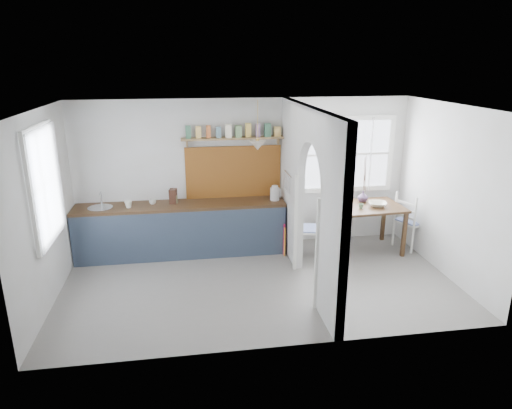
{
  "coord_description": "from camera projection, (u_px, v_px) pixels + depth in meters",
  "views": [
    {
      "loc": [
        -1.0,
        -6.08,
        3.21
      ],
      "look_at": [
        -0.02,
        0.22,
        1.18
      ],
      "focal_mm": 32.0,
      "sensor_mm": 36.0,
      "label": 1
    }
  ],
  "objects": [
    {
      "name": "towel_orange",
      "position": [
        285.0,
        242.0,
        7.72
      ],
      "size": [
        0.02,
        0.03,
        0.52
      ],
      "primitive_type": "cube",
      "color": "orange",
      "rests_on": "counter"
    },
    {
      "name": "kettle",
      "position": [
        275.0,
        193.0,
        7.81
      ],
      "size": [
        0.23,
        0.19,
        0.26
      ],
      "primitive_type": null,
      "rotation": [
        0.0,
        0.0,
        -0.11
      ],
      "color": "silver",
      "rests_on": "counter"
    },
    {
      "name": "shelf",
      "position": [
        233.0,
        135.0,
        7.61
      ],
      "size": [
        1.75,
        0.2,
        0.21
      ],
      "color": "olive",
      "rests_on": "walls"
    },
    {
      "name": "mug_a",
      "position": [
        128.0,
        204.0,
        7.42
      ],
      "size": [
        0.14,
        0.14,
        0.11
      ],
      "primitive_type": "imported",
      "rotation": [
        0.0,
        0.0,
        -0.13
      ],
      "color": "white",
      "rests_on": "counter"
    },
    {
      "name": "kitchen_window",
      "position": [
        42.0,
        185.0,
        5.92
      ],
      "size": [
        0.1,
        1.16,
        1.5
      ],
      "primitive_type": null,
      "color": "white",
      "rests_on": "walls"
    },
    {
      "name": "counter",
      "position": [
        182.0,
        228.0,
        7.79
      ],
      "size": [
        3.5,
        0.6,
        0.9
      ],
      "color": "#482E1C",
      "rests_on": "floor"
    },
    {
      "name": "vase",
      "position": [
        363.0,
        197.0,
        7.98
      ],
      "size": [
        0.21,
        0.21,
        0.19
      ],
      "primitive_type": "imported",
      "rotation": [
        0.0,
        0.0,
        -0.17
      ],
      "color": "#4C3655",
      "rests_on": "dining_table"
    },
    {
      "name": "pendant_lamp",
      "position": [
        258.0,
        145.0,
        7.38
      ],
      "size": [
        0.26,
        0.26,
        0.16
      ],
      "primitive_type": "cone",
      "color": "white",
      "rests_on": "ceiling"
    },
    {
      "name": "bowl",
      "position": [
        378.0,
        204.0,
        7.75
      ],
      "size": [
        0.37,
        0.37,
        0.07
      ],
      "primitive_type": "imported",
      "rotation": [
        0.0,
        0.0,
        -0.27
      ],
      "color": "beige",
      "rests_on": "dining_table"
    },
    {
      "name": "dining_table",
      "position": [
        362.0,
        228.0,
        7.91
      ],
      "size": [
        1.36,
        0.94,
        0.82
      ],
      "primitive_type": null,
      "rotation": [
        0.0,
        0.0,
        0.05
      ],
      "color": "#482E1C",
      "rests_on": "floor"
    },
    {
      "name": "utensil_rail",
      "position": [
        288.0,
        174.0,
        7.34
      ],
      "size": [
        0.02,
        0.5,
        0.02
      ],
      "primitive_type": "cylinder",
      "rotation": [
        1.57,
        0.0,
        0.0
      ],
      "color": "#B9BCC2",
      "rests_on": "partition"
    },
    {
      "name": "nook_window",
      "position": [
        346.0,
        154.0,
        8.09
      ],
      "size": [
        1.76,
        0.1,
        1.3
      ],
      "primitive_type": null,
      "color": "white",
      "rests_on": "walls"
    },
    {
      "name": "ceiling",
      "position": [
        260.0,
        107.0,
        6.05
      ],
      "size": [
        5.8,
        3.2,
        0.01
      ],
      "primitive_type": "cube",
      "color": "beige",
      "rests_on": "walls"
    },
    {
      "name": "floor",
      "position": [
        260.0,
        283.0,
        6.84
      ],
      "size": [
        5.8,
        3.2,
        0.01
      ],
      "primitive_type": "cube",
      "color": "slate",
      "rests_on": "ground"
    },
    {
      "name": "chair_right",
      "position": [
        412.0,
        220.0,
        8.04
      ],
      "size": [
        0.61,
        0.61,
        1.01
      ],
      "primitive_type": null,
      "rotation": [
        0.0,
        0.0,
        1.99
      ],
      "color": "white",
      "rests_on": "floor"
    },
    {
      "name": "knife_block",
      "position": [
        173.0,
        196.0,
        7.64
      ],
      "size": [
        0.14,
        0.17,
        0.24
      ],
      "primitive_type": "cube",
      "rotation": [
        0.0,
        0.0,
        -0.2
      ],
      "color": "#382119",
      "rests_on": "counter"
    },
    {
      "name": "chair_left",
      "position": [
        309.0,
        228.0,
        7.73
      ],
      "size": [
        0.52,
        0.52,
        0.95
      ],
      "primitive_type": null,
      "rotation": [
        0.0,
        0.0,
        -1.78
      ],
      "color": "white",
      "rests_on": "floor"
    },
    {
      "name": "jar",
      "position": [
        175.0,
        199.0,
        7.64
      ],
      "size": [
        0.1,
        0.1,
        0.14
      ],
      "primitive_type": "cylinder",
      "rotation": [
        0.0,
        0.0,
        -0.15
      ],
      "color": "#7B7450",
      "rests_on": "counter"
    },
    {
      "name": "plate",
      "position": [
        344.0,
        208.0,
        7.62
      ],
      "size": [
        0.25,
        0.25,
        0.02
      ],
      "primitive_type": "cylinder",
      "rotation": [
        0.0,
        0.0,
        0.41
      ],
      "color": "black",
      "rests_on": "dining_table"
    },
    {
      "name": "mug_b",
      "position": [
        153.0,
        202.0,
        7.6
      ],
      "size": [
        0.15,
        0.15,
        0.09
      ],
      "primitive_type": "imported",
      "rotation": [
        0.0,
        0.0,
        -0.32
      ],
      "color": "silver",
      "rests_on": "counter"
    },
    {
      "name": "towel_magenta",
      "position": [
        284.0,
        240.0,
        7.76
      ],
      "size": [
        0.02,
        0.03,
        0.57
      ],
      "primitive_type": "cube",
      "color": "#CB154D",
      "rests_on": "counter"
    },
    {
      "name": "table_cup",
      "position": [
        361.0,
        206.0,
        7.63
      ],
      "size": [
        0.11,
        0.11,
        0.08
      ],
      "primitive_type": "imported",
      "rotation": [
        0.0,
        0.0,
        -0.35
      ],
      "color": "#5F8160",
      "rests_on": "dining_table"
    },
    {
      "name": "sink",
      "position": [
        100.0,
        208.0,
        7.44
      ],
      "size": [
        0.4,
        0.4,
        0.02
      ],
      "primitive_type": "cylinder",
      "color": "#B9BCC2",
      "rests_on": "counter"
    },
    {
      "name": "backsplash",
      "position": [
        233.0,
        172.0,
        7.89
      ],
      "size": [
        1.65,
        0.03,
        0.9
      ],
      "primitive_type": "cube",
      "color": "#995F1B",
      "rests_on": "walls"
    },
    {
      "name": "partition",
      "position": [
        307.0,
        187.0,
        6.56
      ],
      "size": [
        0.12,
        3.2,
        2.6
      ],
      "color": "beige",
      "rests_on": "floor"
    },
    {
      "name": "walls",
      "position": [
        260.0,
        201.0,
        6.45
      ],
      "size": [
        5.81,
        3.21,
        2.6
      ],
      "color": "beige",
      "rests_on": "floor"
    }
  ]
}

